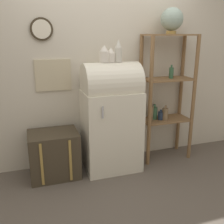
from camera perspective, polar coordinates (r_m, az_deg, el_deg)
ground_plane at (r=3.44m, az=1.24°, el=-13.77°), size 12.00×12.00×0.00m
wall_back at (r=3.53m, az=-1.82°, el=10.32°), size 7.00×0.09×2.70m
refrigerator at (r=3.38m, az=-0.20°, el=-0.86°), size 0.71×0.59×1.41m
suitcase_trunk at (r=3.41m, az=-12.47°, el=-8.96°), size 0.60×0.47×0.58m
shelf_unit at (r=3.70m, az=11.65°, el=4.18°), size 0.71×0.37×1.74m
globe at (r=3.62m, az=12.90°, el=19.05°), size 0.29×0.29×0.33m
vase_left at (r=3.21m, az=-1.71°, el=12.43°), size 0.12×0.12×0.20m
vase_center at (r=3.24m, az=-0.32°, el=12.20°), size 0.11×0.11×0.17m
vase_right at (r=3.25m, az=1.39°, el=13.01°), size 0.09×0.09×0.27m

